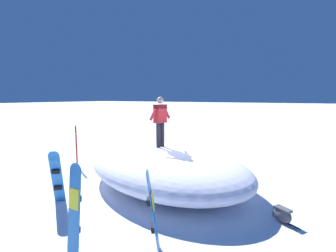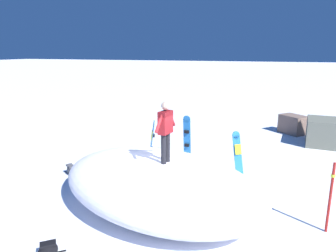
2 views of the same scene
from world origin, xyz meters
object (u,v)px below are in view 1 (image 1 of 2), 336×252
Objects in this scene: snowboard_secondary_upright at (57,176)px; backpack_far at (282,215)px; snowboard_primary_upright at (152,210)px; snowboard_tertiary_upright at (75,209)px; trail_marker_pole at (76,145)px; backpack_near at (228,163)px; snowboarder_standing at (160,118)px.

snowboard_secondary_upright reaches higher than backpack_far.
snowboard_tertiary_upright is (-1.16, -0.76, 0.07)m from snowboard_primary_upright.
backpack_near is at bearing 28.77° from trail_marker_pole.
snowboarder_standing reaches higher than snowboard_primary_upright.
snowboard_primary_upright is at bearing -87.28° from backpack_near.
snowboard_secondary_upright is 5.69m from backpack_far.
snowboard_primary_upright reaches higher than backpack_near.
snowboard_primary_upright is at bearing -7.33° from snowboard_secondary_upright.
trail_marker_pole is (-4.61, 3.90, 0.02)m from snowboard_tertiary_upright.
snowboarder_standing is at bearing 167.48° from backpack_far.
backpack_far is at bearing 19.95° from snowboard_secondary_upright.
snowboarder_standing is 3.86m from backpack_near.
backpack_far is (2.31, -3.79, 0.01)m from backpack_near.
trail_marker_pole is at bearing 132.34° from snowboard_secondary_upright.
snowboarder_standing is at bearing 0.81° from trail_marker_pole.
snowboard_primary_upright reaches higher than backpack_far.
snowboard_secondary_upright is at bearing 151.02° from snowboard_tertiary_upright.
trail_marker_pole is at bearing 151.49° from snowboard_primary_upright.
snowboarder_standing is 1.04× the size of snowboard_primary_upright.
snowboard_primary_upright is 6.58m from trail_marker_pole.
snowboard_secondary_upright is at bearing -160.05° from backpack_far.
snowboard_primary_upright is at bearing -130.55° from backpack_far.
backpack_near is at bearing 62.24° from snowboard_secondary_upright.
trail_marker_pole is (-5.49, -3.01, 0.74)m from backpack_near.
trail_marker_pole is at bearing 139.79° from snowboard_tertiary_upright.
trail_marker_pole is at bearing 174.27° from backpack_far.
snowboard_primary_upright is 0.92× the size of trail_marker_pole.
trail_marker_pole reaches higher than snowboard_secondary_upright.
backpack_near is (1.47, 2.96, -2.01)m from snowboarder_standing.
snowboard_tertiary_upright is (2.14, -1.19, 0.11)m from snowboard_secondary_upright.
snowboard_primary_upright is 2.99× the size of backpack_near.
snowboarder_standing is 0.96× the size of snowboard_tertiary_upright.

